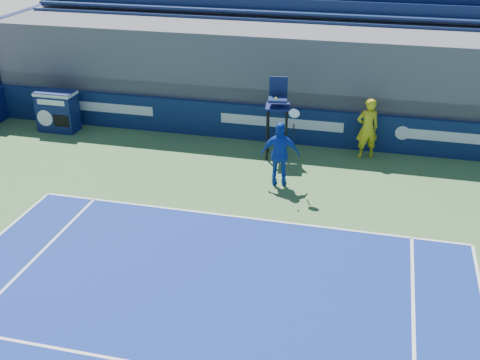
% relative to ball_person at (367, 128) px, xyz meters
% --- Properties ---
extents(ball_person, '(0.81, 0.68, 1.90)m').
position_rel_ball_person_xyz_m(ball_person, '(0.00, 0.00, 0.00)').
color(ball_person, yellow).
rests_on(ball_person, apron).
extents(back_hoarding, '(20.40, 0.21, 1.20)m').
position_rel_ball_person_xyz_m(back_hoarding, '(-2.74, 0.60, -0.36)').
color(back_hoarding, '#0D1F4A').
rests_on(back_hoarding, ground).
extents(match_clock, '(1.32, 0.73, 1.40)m').
position_rel_ball_person_xyz_m(match_clock, '(-10.32, -0.17, -0.22)').
color(match_clock, '#0F1D4F').
rests_on(match_clock, ground).
extents(umpire_chair, '(0.79, 0.79, 2.48)m').
position_rel_ball_person_xyz_m(umpire_chair, '(-2.68, -0.58, 0.56)').
color(umpire_chair, black).
rests_on(umpire_chair, ground).
extents(tennis_player, '(1.12, 0.58, 2.57)m').
position_rel_ball_person_xyz_m(tennis_player, '(-2.22, -2.52, -0.03)').
color(tennis_player, '#1640B4').
rests_on(tennis_player, apron).
extents(stadium_seating, '(21.00, 4.05, 4.40)m').
position_rel_ball_person_xyz_m(stadium_seating, '(-2.74, 2.65, 0.87)').
color(stadium_seating, '#58585E').
rests_on(stadium_seating, ground).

